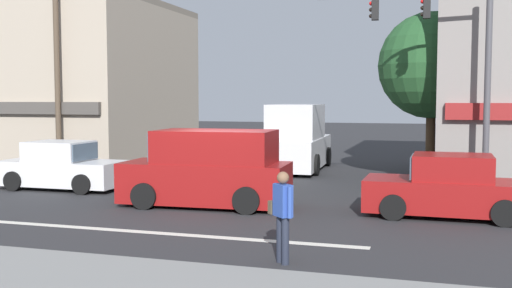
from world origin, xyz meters
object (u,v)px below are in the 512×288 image
Objects in this scene: utility_pole_near_left at (57,68)px; pedestrian_foreground_with_bag at (282,211)px; box_truck_waiting_far at (297,140)px; sedan_crossing_leftbound at (449,189)px; sedan_parked_curbside at (62,168)px; traffic_light_mast at (452,56)px; street_tree at (432,66)px; van_crossing_rightbound at (209,170)px.

utility_pole_near_left reaches higher than pedestrian_foreground_with_bag.
sedan_crossing_leftbound is at bearing -55.65° from box_truck_waiting_far.
box_truck_waiting_far is 1.38× the size of sedan_parked_curbside.
pedestrian_foreground_with_bag is (-2.98, -7.60, -3.22)m from traffic_light_mast.
street_tree reaches higher than van_crossing_rightbound.
sedan_parked_curbside is at bearing 165.03° from van_crossing_rightbound.
sedan_parked_curbside is (-5.80, 1.55, -0.29)m from van_crossing_rightbound.
street_tree reaches higher than pedestrian_foreground_with_bag.
van_crossing_rightbound is 2.81× the size of pedestrian_foreground_with_bag.
utility_pole_near_left is 4.85× the size of pedestrian_foreground_with_bag.
box_truck_waiting_far is (-5.33, 2.55, -2.87)m from street_tree.
traffic_light_mast reaches higher than van_crossing_rightbound.
pedestrian_foreground_with_bag is at bearing -118.87° from sedan_crossing_leftbound.
sedan_crossing_leftbound is 6.10m from pedestrian_foreground_with_bag.
traffic_light_mast is 9.13m from box_truck_waiting_far.
sedan_crossing_leftbound is at bearing -5.87° from sedan_parked_curbside.
pedestrian_foreground_with_bag is at bearing -78.13° from box_truck_waiting_far.
sedan_parked_curbside is (-11.60, -4.79, -3.41)m from street_tree.
van_crossing_rightbound is at bearing -132.50° from street_tree.
street_tree is at bearing 98.59° from traffic_light_mast.
street_tree is at bearing 95.05° from sedan_crossing_leftbound.
sedan_crossing_leftbound is 12.20m from sedan_parked_curbside.
box_truck_waiting_far is at bearing 49.50° from sedan_parked_curbside.
sedan_parked_curbside is at bearing 144.40° from pedestrian_foreground_with_bag.
traffic_light_mast reaches higher than sedan_crossing_leftbound.
street_tree is 1.45× the size of sedan_crossing_leftbound.
sedan_crossing_leftbound is 0.73× the size of box_truck_waiting_far.
utility_pole_near_left is at bearing 126.19° from sedan_parked_curbside.
utility_pole_near_left reaches higher than traffic_light_mast.
traffic_light_mast reaches higher than box_truck_waiting_far.
traffic_light_mast is at bearing 21.88° from van_crossing_rightbound.
traffic_light_mast is 12.70m from sedan_parked_curbside.
pedestrian_foreground_with_bag reaches higher than sedan_crossing_leftbound.
traffic_light_mast reaches higher than pedestrian_foreground_with_bag.
utility_pole_near_left is at bearing 169.48° from traffic_light_mast.
utility_pole_near_left reaches higher than box_truck_waiting_far.
traffic_light_mast is 7.57m from van_crossing_rightbound.
sedan_crossing_leftbound is (-0.04, -2.26, -3.46)m from traffic_light_mast.
traffic_light_mast reaches higher than street_tree.
street_tree is at bearing 47.50° from van_crossing_rightbound.
box_truck_waiting_far reaches higher than sedan_crossing_leftbound.
utility_pole_near_left is 1.31× the size of traffic_light_mast.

